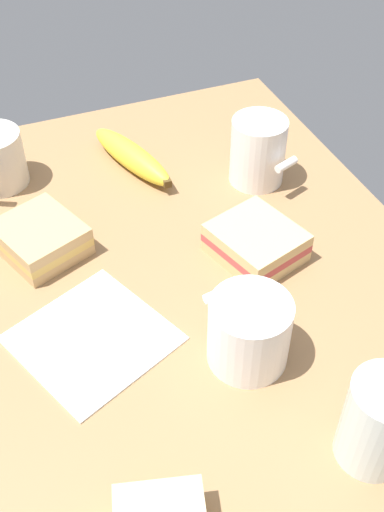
{
  "coord_description": "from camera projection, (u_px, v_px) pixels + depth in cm",
  "views": [
    {
      "loc": [
        -54.74,
        21.9,
        61.32
      ],
      "look_at": [
        0.0,
        0.0,
        5.0
      ],
      "focal_mm": 43.88,
      "sensor_mm": 36.0,
      "label": 1
    }
  ],
  "objects": [
    {
      "name": "coffee_mug_milky",
      "position": [
        258.0,
        150.0,
        0.95
      ],
      "size": [
        10.77,
        8.39,
        10.46
      ],
      "color": "white",
      "rests_on": "tabletop"
    },
    {
      "name": "banana",
      "position": [
        131.0,
        156.0,
        1.0
      ],
      "size": [
        19.55,
        9.99,
        4.08
      ],
      "color": "yellow",
      "rests_on": "tabletop"
    },
    {
      "name": "glass_of_milk",
      "position": [
        378.0,
        426.0,
        0.61
      ],
      "size": [
        7.35,
        7.35,
        10.81
      ],
      "color": "silver",
      "rests_on": "tabletop"
    },
    {
      "name": "paper_napkin",
      "position": [
        93.0,
        338.0,
        0.75
      ],
      "size": [
        21.61,
        21.61,
        0.3
      ],
      "primitive_type": "cube",
      "rotation": [
        0.0,
        0.0,
        0.41
      ],
      "color": "white",
      "rests_on": "tabletop"
    },
    {
      "name": "coffee_mug_black",
      "position": [
        249.0,
        331.0,
        0.7
      ],
      "size": [
        11.94,
        9.41,
        8.89
      ],
      "color": "white",
      "rests_on": "tabletop"
    },
    {
      "name": "tabletop",
      "position": [
        192.0,
        277.0,
        0.84
      ],
      "size": [
        90.0,
        64.0,
        2.0
      ],
      "primitive_type": "cube",
      "color": "#936D47",
      "rests_on": "ground"
    },
    {
      "name": "sandwich_side",
      "position": [
        40.0,
        238.0,
        0.85
      ],
      "size": [
        13.91,
        13.29,
        4.4
      ],
      "color": "tan",
      "rests_on": "tabletop"
    },
    {
      "name": "sandwich_main",
      "position": [
        257.0,
        244.0,
        0.84
      ],
      "size": [
        13.73,
        12.99,
        4.4
      ],
      "color": "#DBB77A",
      "rests_on": "tabletop"
    }
  ]
}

